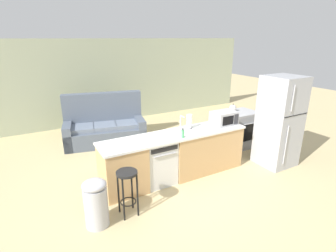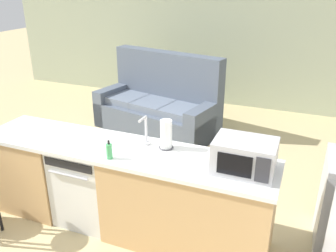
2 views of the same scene
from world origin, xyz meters
TOP-DOWN VIEW (x-y plane):
  - ground_plane at (0.00, 0.00)m, footprint 24.00×24.00m
  - wall_back at (0.30, 4.20)m, footprint 10.00×0.06m
  - kitchen_counter at (0.24, 0.00)m, footprint 2.94×0.66m
  - dishwasher at (-0.25, -0.00)m, footprint 0.58×0.61m
  - stove_range at (2.35, 0.55)m, footprint 0.76×0.68m
  - refrigerator at (2.35, -0.55)m, footprint 0.72×0.73m
  - microwave at (1.31, -0.00)m, footprint 0.50×0.37m
  - sink_faucet at (0.35, 0.14)m, footprint 0.07×0.18m
  - paper_towel_roll at (0.55, 0.16)m, footprint 0.14×0.14m
  - soap_bottle at (0.16, -0.22)m, footprint 0.06×0.06m
  - kettle at (2.18, 0.68)m, footprint 0.21×0.17m
  - bar_stool at (-1.09, -0.65)m, footprint 0.32×0.32m
  - trash_bin at (-1.58, -0.66)m, footprint 0.35×0.35m
  - couch at (-0.52, 2.49)m, footprint 2.15×1.31m

SIDE VIEW (x-z plane):
  - ground_plane at x=0.00m, z-range 0.00..0.00m
  - trash_bin at x=-1.58m, z-range 0.01..0.75m
  - couch at x=-0.52m, z-range -0.24..1.03m
  - kitchen_counter at x=0.24m, z-range -0.03..0.87m
  - dishwasher at x=-0.25m, z-range 0.00..0.84m
  - stove_range at x=2.35m, z-range 0.00..0.90m
  - bar_stool at x=-1.09m, z-range 0.17..0.91m
  - refrigerator at x=2.35m, z-range 0.00..1.90m
  - soap_bottle at x=0.16m, z-range 0.88..1.06m
  - kettle at x=2.18m, z-range 0.89..1.08m
  - sink_faucet at x=0.35m, z-range 0.88..1.18m
  - paper_towel_roll at x=0.55m, z-range 0.90..1.18m
  - microwave at x=1.31m, z-range 0.90..1.18m
  - wall_back at x=0.30m, z-range 0.00..2.60m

